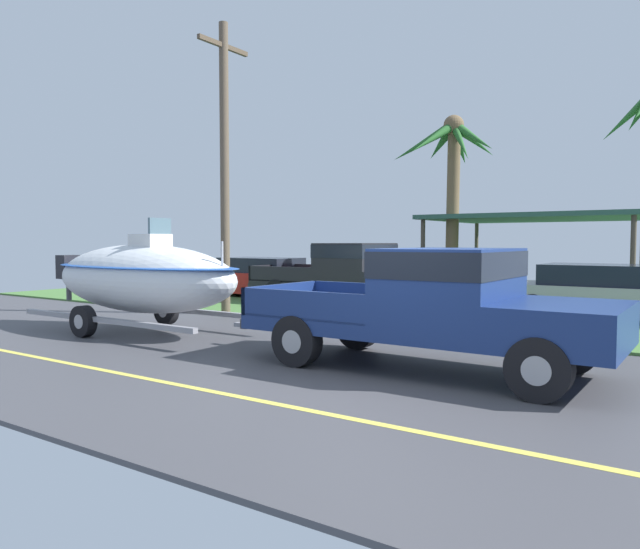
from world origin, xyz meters
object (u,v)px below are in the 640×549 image
Objects in this scene: palm_tree_mid at (452,164)px; boat_on_trailer at (142,278)px; carport_awning at (540,219)px; parked_sedan_near at (607,294)px; parked_pickup_background at (354,272)px; utility_pole at (225,164)px; pickup_truck_towing at (447,303)px; parked_sedan_far at (265,278)px.

boat_on_trailer is at bearing -107.86° from palm_tree_mid.
boat_on_trailer is 0.99× the size of carport_awning.
palm_tree_mid is (-4.83, 2.04, 3.68)m from parked_sedan_near.
carport_awning is (-2.65, 4.17, 1.98)m from parked_sedan_near.
palm_tree_mid reaches higher than parked_pickup_background.
parked_pickup_background is at bearing 57.53° from utility_pole.
utility_pole is at bearing 156.15° from pickup_truck_towing.
utility_pole is (-8.68, -4.10, 3.30)m from parked_sedan_near.
carport_awning reaches higher than boat_on_trailer.
carport_awning reaches higher than pickup_truck_towing.
palm_tree_mid is at bearing 57.90° from utility_pole.
utility_pole is at bearing -126.11° from carport_awning.
parked_sedan_far is 9.28m from carport_awning.
pickup_truck_towing is at bearing -68.23° from palm_tree_mid.
utility_pole is (-6.03, -8.27, 1.33)m from carport_awning.
parked_pickup_background is 1.23× the size of parked_sedan_far.
pickup_truck_towing is at bearing -23.85° from utility_pole.
palm_tree_mid is at bearing 58.32° from parked_pickup_background.
boat_on_trailer is (-6.87, -0.00, 0.14)m from pickup_truck_towing.
boat_on_trailer is at bearing -76.98° from utility_pole.
utility_pole is at bearing -63.82° from parked_sedan_far.
palm_tree_mid reaches higher than pickup_truck_towing.
utility_pole is (-0.78, 3.38, 2.81)m from boat_on_trailer.
parked_pickup_background is (1.28, 6.62, -0.12)m from boat_on_trailer.
carport_awning reaches higher than parked_pickup_background.
parked_sedan_far is 7.21m from palm_tree_mid.
boat_on_trailer is 1.09× the size of palm_tree_mid.
palm_tree_mid reaches higher than carport_awning.
carport_awning is at bearing 97.91° from pickup_truck_towing.
utility_pole is (-2.06, -3.24, 2.93)m from parked_pickup_background.
utility_pole reaches higher than carport_awning.
boat_on_trailer is at bearing -180.00° from pickup_truck_towing.
parked_pickup_background reaches higher than pickup_truck_towing.
boat_on_trailer is 10.89m from parked_sedan_near.
parked_sedan_far is (-4.05, 0.81, -0.38)m from parked_pickup_background.
parked_sedan_near is 10.15m from utility_pole.
pickup_truck_towing is at bearing 0.00° from boat_on_trailer.
parked_sedan_far is at bearing -160.31° from palm_tree_mid.
pickup_truck_towing is 1.26× the size of parked_sedan_near.
parked_pickup_background is 4.82m from utility_pole.
parked_sedan_near is at bearing -57.59° from carport_awning.
palm_tree_mid reaches higher than parked_sedan_far.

